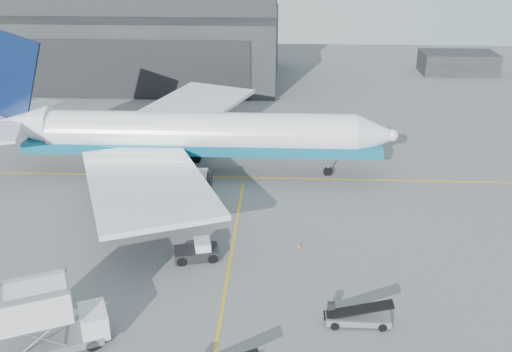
# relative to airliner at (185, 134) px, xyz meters

# --- Properties ---
(ground) EXTENTS (200.00, 200.00, 0.00)m
(ground) POSITION_rel_airliner_xyz_m (6.79, -21.09, -4.73)
(ground) COLOR #565659
(ground) RESTS_ON ground
(taxi_lines) EXTENTS (80.00, 42.12, 0.02)m
(taxi_lines) POSITION_rel_airliner_xyz_m (6.79, -8.43, -4.72)
(taxi_lines) COLOR #C79412
(taxi_lines) RESTS_ON ground
(hangar) EXTENTS (50.00, 28.30, 28.00)m
(hangar) POSITION_rel_airliner_xyz_m (-15.21, 43.85, 4.81)
(hangar) COLOR black
(hangar) RESTS_ON ground
(distant_bldg_a) EXTENTS (14.00, 8.00, 4.00)m
(distant_bldg_a) POSITION_rel_airliner_xyz_m (44.79, 50.91, -4.73)
(distant_bldg_a) COLOR black
(distant_bldg_a) RESTS_ON ground
(airliner) EXTENTS (48.14, 46.68, 16.89)m
(airliner) POSITION_rel_airliner_xyz_m (0.00, 0.00, 0.00)
(airliner) COLOR white
(airliner) RESTS_ON ground
(catering_truck) EXTENTS (7.67, 5.38, 4.96)m
(catering_truck) POSITION_rel_airliner_xyz_m (-4.45, -30.52, -2.21)
(catering_truck) COLOR slate
(catering_truck) RESTS_ON ground
(pushback_tug) EXTENTS (4.14, 2.95, 1.74)m
(pushback_tug) POSITION_rel_airliner_xyz_m (3.93, -18.50, -4.07)
(pushback_tug) COLOR black
(pushback_tug) RESTS_ON ground
(belt_loader_b) EXTENTS (4.95, 1.75, 1.89)m
(belt_loader_b) POSITION_rel_airliner_xyz_m (16.72, -26.75, -4.14)
(belt_loader_b) COLOR slate
(belt_loader_b) RESTS_ON ground
(traffic_cone) EXTENTS (0.32, 0.32, 0.46)m
(traffic_cone) POSITION_rel_airliner_xyz_m (12.75, -16.27, -4.51)
(traffic_cone) COLOR #FF5F08
(traffic_cone) RESTS_ON ground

